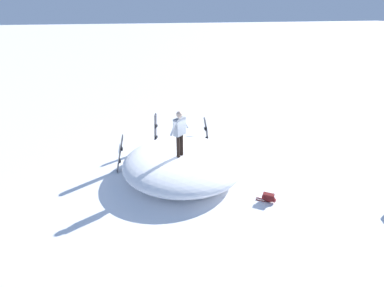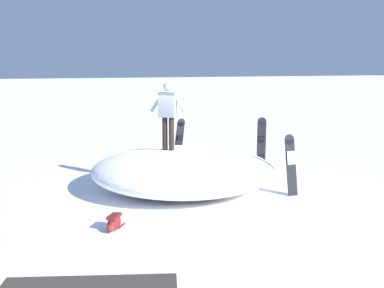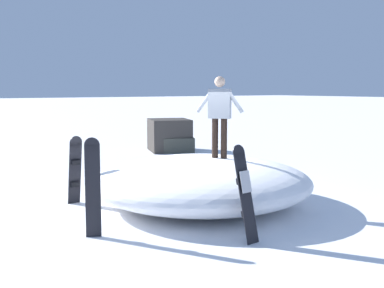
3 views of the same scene
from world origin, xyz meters
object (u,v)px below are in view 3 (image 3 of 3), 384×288
object	(u,v)px
snowboard_secondary_upright	(245,192)
backpack_near	(221,170)
snowboarder_standing	(220,111)
snowboard_primary_upright	(75,169)
snowboard_tertiary_upright	(93,185)

from	to	relation	value
snowboard_secondary_upright	backpack_near	world-z (taller)	snowboard_secondary_upright
snowboarder_standing	backpack_near	bearing A→B (deg)	-38.36
snowboard_primary_upright	backpack_near	size ratio (longest dim) A/B	2.36
snowboard_tertiary_upright	backpack_near	size ratio (longest dim) A/B	2.65
snowboarder_standing	snowboard_tertiary_upright	size ratio (longest dim) A/B	1.03
snowboarder_standing	snowboard_primary_upright	world-z (taller)	snowboarder_standing
snowboard_secondary_upright	backpack_near	size ratio (longest dim) A/B	2.49
snowboarder_standing	snowboard_primary_upright	bearing A→B (deg)	56.02
snowboarder_standing	snowboard_primary_upright	xyz separation A→B (m)	(1.79, 2.65, -1.29)
snowboarder_standing	snowboard_secondary_upright	size ratio (longest dim) A/B	1.09
snowboard_secondary_upright	snowboard_tertiary_upright	distance (m)	2.63
snowboarder_standing	snowboard_secondary_upright	distance (m)	2.84
snowboard_tertiary_upright	snowboard_secondary_upright	bearing A→B (deg)	-129.78
snowboarder_standing	backpack_near	distance (m)	3.98
snowboard_secondary_upright	snowboarder_standing	bearing A→B (deg)	-27.67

